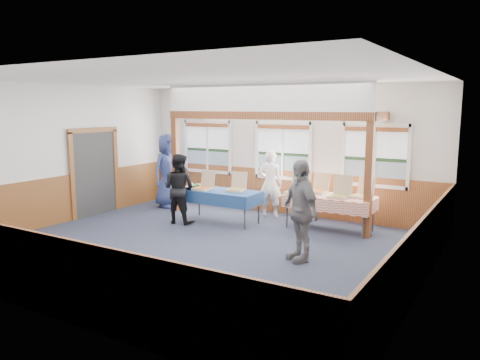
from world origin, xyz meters
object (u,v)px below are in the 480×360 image
at_px(table_left, 220,193).
at_px(person_grey, 300,211).
at_px(table_right, 330,198).
at_px(woman_black, 179,189).
at_px(woman_white, 270,184).
at_px(man_blue, 169,170).

xyz_separation_m(table_left, person_grey, (2.72, -1.59, 0.20)).
relative_size(table_right, woman_black, 1.20).
relative_size(woman_white, woman_black, 1.01).
bearing_deg(person_grey, man_blue, -168.42).
xyz_separation_m(table_left, woman_white, (0.73, 1.12, 0.12)).
relative_size(table_left, table_right, 1.05).
relative_size(woman_white, person_grey, 0.92).
bearing_deg(man_blue, table_right, -78.00).
xyz_separation_m(table_left, table_right, (2.42, 0.69, 0.00)).
bearing_deg(table_left, table_right, -6.89).
relative_size(woman_white, man_blue, 0.83).
bearing_deg(person_grey, woman_black, -159.37).
distance_m(table_right, woman_black, 3.44).
bearing_deg(man_blue, woman_black, -120.82).
distance_m(table_right, woman_white, 1.75).
distance_m(woman_black, man_blue, 1.88).
height_order(woman_white, man_blue, man_blue).
distance_m(table_right, person_grey, 2.30).
relative_size(table_left, woman_white, 1.24).
height_order(table_left, man_blue, man_blue).
relative_size(woman_black, man_blue, 0.82).
distance_m(woman_black, person_grey, 3.66).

